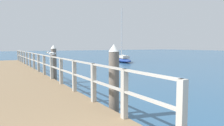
{
  "coord_description": "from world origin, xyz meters",
  "views": [
    {
      "loc": [
        -0.96,
        -1.28,
        2.0
      ],
      "look_at": [
        4.13,
        7.38,
        1.15
      ],
      "focal_mm": 33.04,
      "sensor_mm": 36.0,
      "label": 1
    }
  ],
  "objects_px": {
    "dock_piling_near": "(114,82)",
    "boat_2": "(122,59)",
    "dock_piling_far": "(54,64)",
    "seagull_foreground": "(52,53)"
  },
  "relations": [
    {
      "from": "boat_2",
      "to": "seagull_foreground",
      "type": "bearing_deg",
      "value": -120.84
    },
    {
      "from": "seagull_foreground",
      "to": "boat_2",
      "type": "relative_size",
      "value": 0.06
    },
    {
      "from": "dock_piling_far",
      "to": "dock_piling_near",
      "type": "bearing_deg",
      "value": -90.0
    },
    {
      "from": "dock_piling_far",
      "to": "boat_2",
      "type": "distance_m",
      "value": 14.95
    },
    {
      "from": "dock_piling_far",
      "to": "boat_2",
      "type": "height_order",
      "value": "boat_2"
    },
    {
      "from": "dock_piling_far",
      "to": "seagull_foreground",
      "type": "relative_size",
      "value": 4.86
    },
    {
      "from": "dock_piling_near",
      "to": "boat_2",
      "type": "xyz_separation_m",
      "value": [
        10.96,
        16.27,
        -0.69
      ]
    },
    {
      "from": "seagull_foreground",
      "to": "boat_2",
      "type": "distance_m",
      "value": 16.05
    },
    {
      "from": "seagull_foreground",
      "to": "dock_piling_near",
      "type": "bearing_deg",
      "value": -141.75
    },
    {
      "from": "dock_piling_far",
      "to": "boat_2",
      "type": "relative_size",
      "value": 0.31
    }
  ]
}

